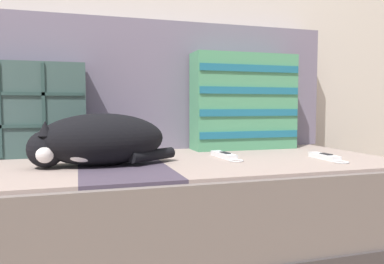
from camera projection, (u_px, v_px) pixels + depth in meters
couch at (120, 223)px, 1.31m from camera, size 2.03×0.85×0.43m
sofa_backrest at (109, 85)px, 1.61m from camera, size 1.98×0.14×0.56m
throw_pillow_quilted at (24, 110)px, 1.39m from camera, size 0.44×0.14×0.35m
throw_pillow_striped at (244, 102)px, 1.64m from camera, size 0.46×0.14×0.41m
sleeping_cat at (96, 141)px, 1.18m from camera, size 0.47×0.23×0.17m
game_remote_near at (326, 157)px, 1.33m from camera, size 0.05×0.19×0.02m
game_remote_far at (225, 156)px, 1.36m from camera, size 0.05×0.21×0.02m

